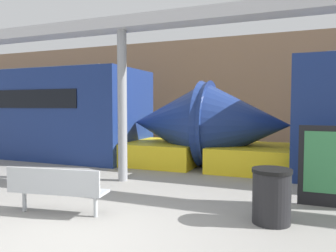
# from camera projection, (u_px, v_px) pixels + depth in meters

# --- Properties ---
(ground_plane) EXTENTS (60.00, 60.00, 0.00)m
(ground_plane) POSITION_uv_depth(u_px,v_px,m) (70.00, 240.00, 4.54)
(ground_plane) COLOR gray
(station_wall) EXTENTS (56.00, 0.20, 5.00)m
(station_wall) POSITION_uv_depth(u_px,v_px,m) (231.00, 92.00, 14.97)
(station_wall) COLOR #937051
(station_wall) RESTS_ON ground_plane
(bench_near) EXTENTS (1.75, 0.70, 0.82)m
(bench_near) POSITION_uv_depth(u_px,v_px,m) (56.00, 187.00, 5.54)
(bench_near) COLOR #ADB2B7
(bench_near) RESTS_ON ground_plane
(trash_bin) EXTENTS (0.62, 0.62, 0.87)m
(trash_bin) POSITION_uv_depth(u_px,v_px,m) (271.00, 196.00, 5.18)
(trash_bin) COLOR black
(trash_bin) RESTS_ON ground_plane
(poster_board) EXTENTS (1.30, 0.07, 1.50)m
(poster_board) POSITION_uv_depth(u_px,v_px,m) (336.00, 167.00, 5.96)
(poster_board) COLOR black
(poster_board) RESTS_ON ground_plane
(support_column_near) EXTENTS (0.23, 0.23, 3.70)m
(support_column_near) POSITION_uv_depth(u_px,v_px,m) (122.00, 106.00, 8.06)
(support_column_near) COLOR gray
(support_column_near) RESTS_ON ground_plane
(canopy_beam) EXTENTS (28.00, 0.60, 0.28)m
(canopy_beam) POSITION_uv_depth(u_px,v_px,m) (122.00, 24.00, 7.94)
(canopy_beam) COLOR #B7B7BC
(canopy_beam) RESTS_ON support_column_near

